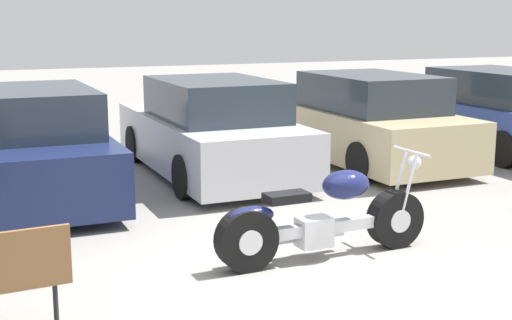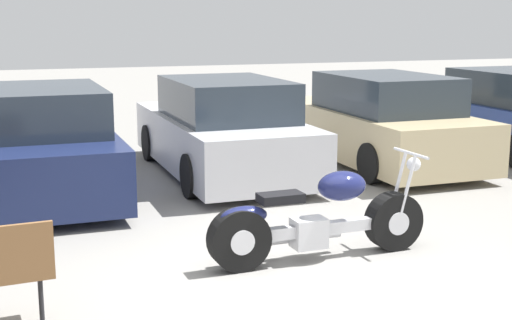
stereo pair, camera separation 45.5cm
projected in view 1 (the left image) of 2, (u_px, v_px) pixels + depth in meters
The scene contains 6 objects.
ground_plane at pixel (312, 281), 6.65m from camera, with size 60.00×60.00×0.00m, color gray.
motorcycle at pixel (323, 219), 7.22m from camera, with size 2.36×0.62×1.04m.
parked_car_navy at pixel (31, 147), 9.73m from camera, with size 1.90×4.52×1.51m.
parked_car_silver at pixel (211, 131), 11.09m from camera, with size 1.90×4.52×1.51m.
parked_car_champagne at pixel (364, 122), 12.09m from camera, with size 1.90×4.52×1.51m.
parked_car_blue at pixel (491, 113), 13.13m from camera, with size 1.90×4.52×1.51m.
Camera 1 is at (-2.96, -5.59, 2.42)m, focal length 50.00 mm.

